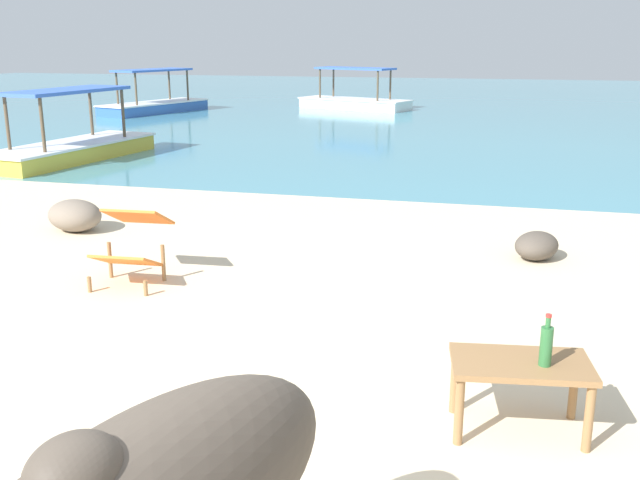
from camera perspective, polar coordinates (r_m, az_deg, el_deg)
The scene contains 9 objects.
water_surface at distance 24.88m, azimuth 10.64°, elevation 10.13°, with size 60.00×36.00×0.03m, color teal.
low_bench_table at distance 4.26m, azimuth 15.36°, elevation -9.94°, with size 0.81×0.54×0.43m.
bottle at distance 4.17m, azimuth 17.22°, elevation -7.82°, with size 0.07×0.07×0.30m.
deck_chair_near at distance 6.81m, azimuth -14.40°, elevation -0.03°, with size 0.59×0.80×0.68m.
shore_rock_large at distance 8.86m, azimuth -18.57°, elevation 1.83°, with size 0.67×0.53×0.36m, color gray.
shore_rock_medium at distance 7.64m, azimuth 16.53°, elevation -0.42°, with size 0.53×0.41×0.28m, color brown.
boat_blue at distance 23.03m, azimuth -12.78°, elevation 10.34°, with size 2.23×3.85×1.29m.
boat_white at distance 23.79m, azimuth 2.71°, elevation 10.85°, with size 3.84×2.39×1.29m.
boat_yellow at distance 14.30m, azimuth -18.83°, elevation 7.01°, with size 1.67×3.80×1.29m.
Camera 1 is at (1.67, -2.73, 2.18)m, focal length 41.06 mm.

